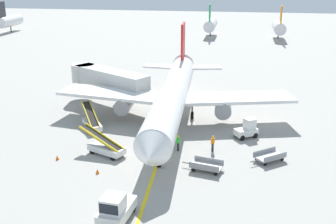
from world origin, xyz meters
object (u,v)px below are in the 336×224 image
Objects in this scene: jet_bridge at (104,78)px; baggage_tug_near_wing at (247,129)px; safety_cone_nose_right at (57,158)px; airliner at (173,95)px; belt_loader_forward_hold at (92,123)px; ground_crew_wing_walker at (178,142)px; ground_crew_marshaller at (213,143)px; safety_cone_nose_left at (97,171)px; belt_loader_aft_hold at (105,147)px; baggage_cart_loaded at (206,166)px; pushback_tug at (116,209)px; baggage_cart_empty_trailing at (270,156)px.

jet_bridge is 21.07m from baggage_tug_near_wing.
airliner is at bearing 52.67° from safety_cone_nose_right.
belt_loader_forward_hold is 2.88× the size of ground_crew_wing_walker.
ground_crew_marshaller reaches higher than safety_cone_nose_left.
belt_loader_aft_hold is 4.68m from safety_cone_nose_right.
ground_crew_marshaller is at bearing 13.87° from belt_loader_aft_hold.
jet_bridge is at bearing 151.08° from airliner.
ground_crew_wing_walker reaches higher than baggage_cart_loaded.
jet_bridge reaches higher than baggage_tug_near_wing.
belt_loader_forward_hold is 7.45m from belt_loader_aft_hold.
jet_bridge reaches higher than baggage_cart_loaded.
belt_loader_aft_hold reaches higher than pushback_tug.
pushback_tug is at bearing -61.31° from safety_cone_nose_left.
ground_crew_wing_walker is at bearing -144.55° from baggage_tug_near_wing.
belt_loader_forward_hold is 11.12× the size of safety_cone_nose_left.
belt_loader_forward_hold reaches higher than safety_cone_nose_left.
belt_loader_aft_hold reaches higher than ground_crew_marshaller.
pushback_tug is at bearing -133.29° from baggage_cart_empty_trailing.
safety_cone_nose_right is (-4.21, -1.96, -0.56)m from belt_loader_aft_hold.
airliner is 8.67m from ground_crew_wing_walker.
baggage_cart_empty_trailing is at bearing -39.68° from airliner.
safety_cone_nose_right is (-14.53, -4.51, -0.69)m from ground_crew_marshaller.
belt_loader_aft_hold is at bearing -71.84° from jet_bridge.
ground_crew_wing_walker is at bearing -77.14° from airliner.
baggage_tug_near_wing reaches higher than ground_crew_marshaller.
belt_loader_forward_hold is 14.57m from ground_crew_marshaller.
pushback_tug reaches higher than safety_cone_nose_right.
safety_cone_nose_right is at bearing -127.33° from airliner.
baggage_cart_loaded is at bearing -67.28° from airliner.
baggage_tug_near_wing reaches higher than safety_cone_nose_left.
airliner is 80.28× the size of safety_cone_nose_left.
safety_cone_nose_left is (-3.78, 6.90, -0.77)m from pushback_tug.
baggage_tug_near_wing is 1.60× the size of ground_crew_marshaller.
baggage_tug_near_wing reaches higher than safety_cone_nose_right.
baggage_cart_empty_trailing is at bearing -34.78° from jet_bridge.
pushback_tug is 11.79m from belt_loader_aft_hold.
belt_loader_forward_hold is at bearing 86.60° from safety_cone_nose_right.
airliner is at bearing 63.62° from belt_loader_aft_hold.
belt_loader_aft_hold reaches higher than safety_cone_nose_left.
jet_bridge reaches higher than belt_loader_aft_hold.
baggage_cart_loaded is at bearing -152.00° from baggage_cart_empty_trailing.
belt_loader_forward_hold is 0.96× the size of belt_loader_aft_hold.
safety_cone_nose_right is at bearing 133.42° from pushback_tug.
safety_cone_nose_left and safety_cone_nose_right have the same top height.
baggage_cart_empty_trailing is (15.82, 1.24, -0.31)m from belt_loader_aft_hold.
ground_crew_wing_walker reaches higher than baggage_cart_empty_trailing.
jet_bridge is 3.20× the size of baggage_cart_loaded.
ground_crew_wing_walker is 8.88m from safety_cone_nose_left.
baggage_cart_empty_trailing is (10.77, -8.94, -2.95)m from airliner.
baggage_cart_loaded is 2.26× the size of ground_crew_marshaller.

